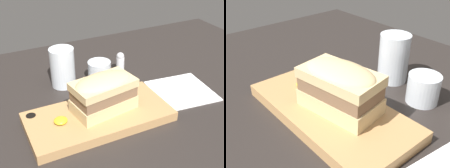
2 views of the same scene
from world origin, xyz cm
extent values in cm
cube|color=#282321|center=(0.00, 0.00, 1.00)|extent=(149.09, 124.27, 2.00)
cube|color=tan|center=(-8.33, 4.90, 3.35)|extent=(39.25, 19.08, 2.70)
cylinder|color=black|center=(-25.29, 11.77, 4.10)|extent=(2.67, 2.67, 1.35)
cube|color=#DBBC84|center=(-6.28, 5.87, 6.54)|extent=(18.10, 12.08, 3.67)
cube|color=brown|center=(-6.28, 5.87, 9.90)|extent=(17.37, 11.59, 3.05)
cube|color=#DBBC84|center=(-6.28, 5.87, 12.52)|extent=(18.10, 12.08, 2.20)
ellipsoid|color=#DBBC84|center=(-6.28, 5.87, 13.44)|extent=(17.74, 11.84, 3.30)
ellipsoid|color=gold|center=(-19.02, 5.17, 5.43)|extent=(3.61, 3.61, 1.44)
cylinder|color=silver|center=(-10.53, 28.10, 8.46)|extent=(7.95, 7.95, 12.92)
cylinder|color=silver|center=(-10.53, 28.10, 5.11)|extent=(6.99, 6.99, 5.81)
cylinder|color=silver|center=(1.16, 25.34, 5.52)|extent=(7.66, 7.66, 7.04)
cylinder|color=black|center=(1.16, 25.34, 5.02)|extent=(6.90, 6.90, 5.64)
cube|color=white|center=(21.83, 7.30, 2.20)|extent=(20.20, 20.17, 0.40)
cylinder|color=white|center=(10.13, 27.41, 4.93)|extent=(2.90, 2.90, 5.86)
sphere|color=#B7B7BC|center=(10.13, 27.41, 8.36)|extent=(2.75, 2.75, 2.75)
camera|label=1|loc=(-35.96, -59.06, 54.37)|focal=50.00mm
camera|label=2|loc=(31.38, -26.45, 39.65)|focal=45.00mm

